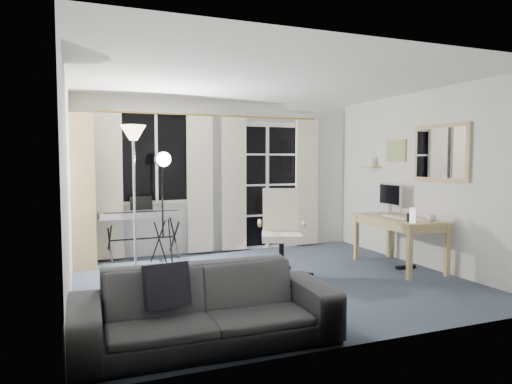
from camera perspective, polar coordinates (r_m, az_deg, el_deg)
floor at (r=5.62m, az=1.98°, el=-11.15°), size 4.50×4.00×0.02m
window at (r=7.04m, az=-12.39°, el=4.26°), size 1.20×0.08×1.40m
french_door at (r=7.54m, az=1.30°, el=0.72°), size 1.32×0.09×2.11m
curtains at (r=7.15m, az=-4.99°, el=1.08°), size 3.60×0.07×2.13m
bookshelf at (r=6.80m, az=-21.10°, el=-0.27°), size 0.37×0.98×2.07m
torchiere_lamp at (r=5.57m, az=-15.06°, el=4.32°), size 0.33×0.33×1.87m
keyboard_piano at (r=6.77m, az=-14.00°, el=-2.87°), size 1.22×0.62×0.87m
studio_light at (r=6.48m, az=-11.57°, el=2.44°), size 0.29×0.32×1.61m
office_chair at (r=5.74m, az=3.15°, el=-4.11°), size 0.76×0.77×1.10m
desk at (r=6.47m, az=17.42°, el=-3.78°), size 0.69×1.31×0.69m
monitor at (r=6.91m, az=16.42°, el=-0.41°), size 0.17×0.49×0.43m
desk_clutter at (r=6.28m, az=18.19°, el=-4.62°), size 0.42×0.78×0.87m
mug at (r=6.14m, az=21.10°, el=-2.95°), size 0.12×0.09×0.11m
wall_mirror at (r=6.36m, az=22.10°, el=4.54°), size 0.04×0.94×0.74m
framed_print at (r=7.05m, az=17.11°, el=4.99°), size 0.03×0.42×0.32m
wall_shelf at (r=7.41m, az=14.25°, el=3.50°), size 0.16×0.30×0.18m
sofa at (r=3.70m, az=-6.26°, el=-12.56°), size 2.07×0.65×0.80m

